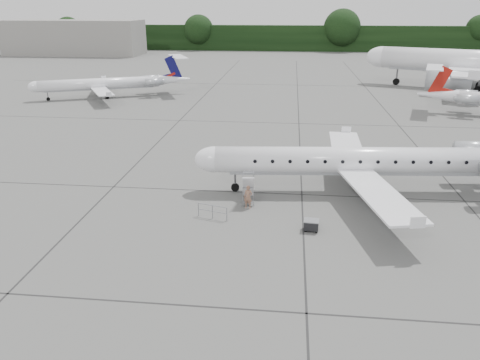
# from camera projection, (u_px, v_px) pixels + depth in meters

# --- Properties ---
(ground) EXTENTS (320.00, 320.00, 0.00)m
(ground) POSITION_uv_depth(u_px,v_px,m) (354.00, 221.00, 32.60)
(ground) COLOR #595957
(ground) RESTS_ON ground
(treeline) EXTENTS (260.00, 4.00, 8.00)m
(treeline) POSITION_uv_depth(u_px,v_px,m) (307.00, 38.00, 152.23)
(treeline) COLOR black
(treeline) RESTS_ON ground
(terminal_building) EXTENTS (40.00, 14.00, 10.00)m
(terminal_building) POSITION_uv_depth(u_px,v_px,m) (75.00, 38.00, 140.33)
(terminal_building) COLOR gray
(terminal_building) RESTS_ON ground
(main_regional_jet) EXTENTS (30.80, 23.43, 7.44)m
(main_regional_jet) POSITION_uv_depth(u_px,v_px,m) (360.00, 148.00, 36.36)
(main_regional_jet) COLOR white
(main_regional_jet) RESTS_ON ground
(airstair) EXTENTS (1.04, 2.18, 2.33)m
(airstair) POSITION_uv_depth(u_px,v_px,m) (248.00, 187.00, 35.40)
(airstair) COLOR white
(airstair) RESTS_ON ground
(passenger) EXTENTS (0.72, 0.56, 1.76)m
(passenger) POSITION_uv_depth(u_px,v_px,m) (248.00, 197.00, 34.37)
(passenger) COLOR #8A604B
(passenger) RESTS_ON ground
(safety_railing) EXTENTS (2.14, 0.69, 1.00)m
(safety_railing) POSITION_uv_depth(u_px,v_px,m) (212.00, 212.00, 32.82)
(safety_railing) COLOR gray
(safety_railing) RESTS_ON ground
(baggage_cart) EXTENTS (1.02, 0.85, 0.82)m
(baggage_cart) POSITION_uv_depth(u_px,v_px,m) (311.00, 225.00, 31.07)
(baggage_cart) COLOR black
(baggage_cart) RESTS_ON ground
(bg_narrowbody) EXTENTS (45.98, 39.93, 13.81)m
(bg_narrowbody) POSITION_uv_depth(u_px,v_px,m) (473.00, 50.00, 80.56)
(bg_narrowbody) COLOR white
(bg_narrowbody) RESTS_ON ground
(bg_regional_left) EXTENTS (28.98, 25.54, 6.31)m
(bg_regional_left) POSITION_uv_depth(u_px,v_px,m) (99.00, 78.00, 74.75)
(bg_regional_left) COLOR white
(bg_regional_left) RESTS_ON ground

